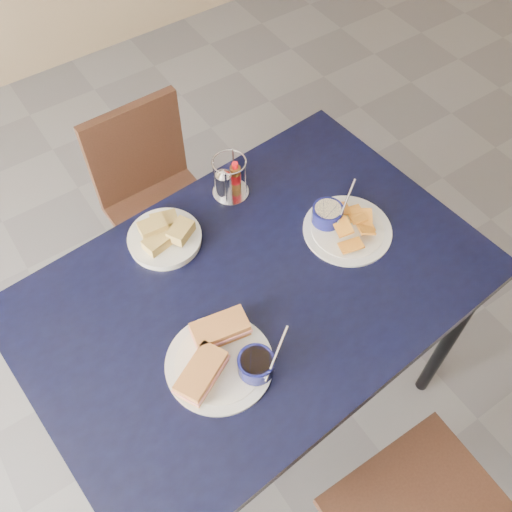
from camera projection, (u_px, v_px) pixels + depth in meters
ground at (344, 406)px, 2.12m from camera, size 6.00×6.00×0.00m
dining_table at (255, 298)px, 1.59m from camera, size 1.30×0.92×0.75m
chair_far at (154, 190)px, 2.14m from camera, size 0.37×0.36×0.78m
sandwich_plate at (223, 357)px, 1.39m from camera, size 0.30×0.27×0.12m
plantain_plate at (341, 223)px, 1.64m from camera, size 0.26×0.26×0.12m
bread_basket at (165, 236)px, 1.60m from camera, size 0.21×0.21×0.07m
condiment_caddy at (229, 180)px, 1.68m from camera, size 0.11×0.11×0.14m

